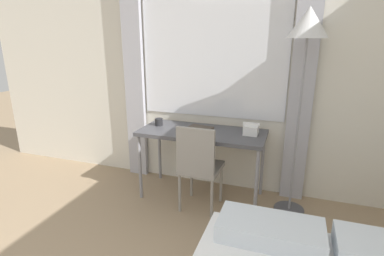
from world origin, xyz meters
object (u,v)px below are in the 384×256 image
object	(u,v)px
telephone	(251,129)
book	(200,128)
mug	(159,122)
desk	(202,136)
desk_chair	(199,163)
standing_lamp	(307,42)

from	to	relation	value
telephone	book	bearing A→B (deg)	179.60
telephone	book	world-z (taller)	telephone
book	mug	xyz separation A→B (m)	(-0.49, -0.01, 0.03)
desk	desk_chair	bearing A→B (deg)	-78.70
standing_lamp	book	distance (m)	1.34
standing_lamp	book	world-z (taller)	standing_lamp
standing_lamp	telephone	size ratio (longest dim) A/B	11.93
desk	standing_lamp	size ratio (longest dim) A/B	0.67
desk	telephone	distance (m)	0.52
desk	mug	size ratio (longest dim) A/B	15.13
standing_lamp	telephone	bearing A→B (deg)	171.82
desk	standing_lamp	bearing A→B (deg)	-0.75
desk_chair	telephone	bearing A→B (deg)	38.38
desk	book	world-z (taller)	book
desk	desk_chair	xyz separation A→B (m)	(0.06, -0.28, -0.19)
mug	desk_chair	bearing A→B (deg)	-29.44
standing_lamp	telephone	world-z (taller)	standing_lamp
standing_lamp	mug	size ratio (longest dim) A/B	22.42
desk_chair	standing_lamp	world-z (taller)	standing_lamp
standing_lamp	desk_chair	bearing A→B (deg)	-163.10
desk_chair	standing_lamp	distance (m)	1.50
desk	telephone	xyz separation A→B (m)	(0.51, 0.05, 0.12)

